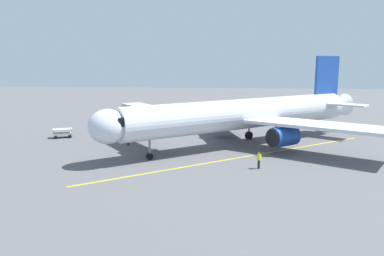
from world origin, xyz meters
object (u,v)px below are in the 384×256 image
Objects in this scene: jet_bridge at (149,118)px; ground_crew_marshaller at (128,139)px; airplane at (247,114)px; baggage_cart_near_nose at (63,133)px; ground_crew_wing_walker at (259,160)px.

jet_bridge is 4.19m from ground_crew_marshaller.
ground_crew_marshaller is at bearing -15.92° from jet_bridge.
airplane is at bearing -172.93° from ground_crew_marshaller.
ground_crew_marshaller is at bearing 7.07° from airplane.
airplane is 15.56m from ground_crew_marshaller.
ground_crew_marshaller is (2.93, -0.84, -2.88)m from jet_bridge.
airplane reaches higher than ground_crew_marshaller.
jet_bridge is 14.77m from baggage_cart_near_nose.
ground_crew_marshaller is (15.13, 1.88, -3.12)m from airplane.
jet_bridge is at bearing 160.26° from baggage_cart_near_nose.
airplane reaches higher than ground_crew_wing_walker.
airplane is 11.62× the size of baggage_cart_near_nose.
airplane is 26.09m from baggage_cart_near_nose.
ground_crew_wing_walker is at bearing 94.35° from airplane.
baggage_cart_near_nose is (10.66, -4.04, -0.23)m from ground_crew_marshaller.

